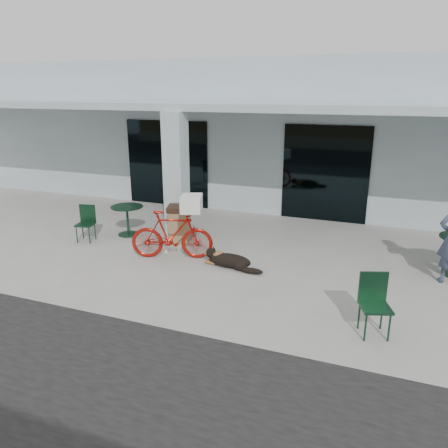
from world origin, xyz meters
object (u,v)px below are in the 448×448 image
at_px(bicycle, 172,235).
at_px(trash_receptacle, 179,224).
at_px(cafe_table_near, 128,221).
at_px(cafe_chair_near, 85,224).
at_px(dog, 230,260).
at_px(cafe_chair_far_a, 375,306).

bearing_deg(bicycle, trash_receptacle, -0.27).
height_order(cafe_table_near, trash_receptacle, trash_receptacle).
xyz_separation_m(cafe_table_near, cafe_chair_near, (-0.70, -0.80, 0.06)).
bearing_deg(cafe_chair_near, dog, -16.86).
bearing_deg(cafe_chair_far_a, bicycle, 138.35).
xyz_separation_m(cafe_chair_far_a, trash_receptacle, (-4.71, 2.80, -0.02)).
bearing_deg(cafe_chair_far_a, cafe_chair_near, 144.12).
bearing_deg(cafe_table_near, cafe_chair_far_a, -24.31).
bearing_deg(trash_receptacle, cafe_table_near, -180.00).
relative_size(bicycle, cafe_chair_near, 2.03).
height_order(bicycle, cafe_chair_far_a, bicycle).
height_order(dog, cafe_table_near, cafe_table_near).
bearing_deg(trash_receptacle, dog, -32.28).
relative_size(cafe_chair_near, cafe_chair_far_a, 0.93).
distance_m(dog, cafe_chair_near, 3.95).
relative_size(dog, cafe_chair_near, 1.18).
height_order(cafe_chair_near, trash_receptacle, trash_receptacle).
bearing_deg(cafe_table_near, bicycle, -29.66).
distance_m(cafe_table_near, trash_receptacle, 1.49).
relative_size(bicycle, trash_receptacle, 1.98).
bearing_deg(trash_receptacle, cafe_chair_near, -159.93).
bearing_deg(cafe_chair_far_a, cafe_table_near, 135.97).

